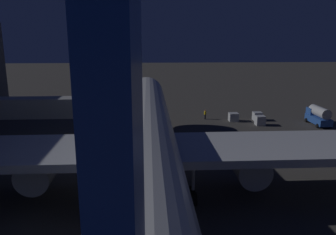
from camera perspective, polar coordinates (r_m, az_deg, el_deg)
ground_plane at (r=39.07m, az=-3.68°, el=-8.14°), size 320.00×320.00×0.00m
airliner_at_gate at (r=28.88m, az=-3.93°, el=-4.63°), size 51.13×57.72×18.45m
jet_bridge at (r=45.89m, az=-20.32°, el=1.58°), size 24.68×3.40×7.11m
fuel_tanker at (r=61.64m, az=24.23°, el=0.37°), size 2.46×5.61×3.15m
baggage_container_near_belt at (r=61.57m, az=14.98°, el=0.21°), size 1.50×1.54×1.45m
baggage_container_mid_row at (r=60.00m, az=11.09°, el=0.08°), size 1.59×1.58×1.45m
baggage_container_spare at (r=58.22m, az=15.41°, el=-0.49°), size 1.51×1.55×1.60m
ground_crew_near_nose_gear at (r=60.56m, az=6.34°, el=0.59°), size 0.40×0.40×1.71m
traffic_cone_nose_port at (r=57.08m, az=-1.38°, el=-0.82°), size 0.36×0.36×0.55m
traffic_cone_nose_starboard at (r=57.11m, az=-5.79°, el=-0.88°), size 0.36×0.36×0.55m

